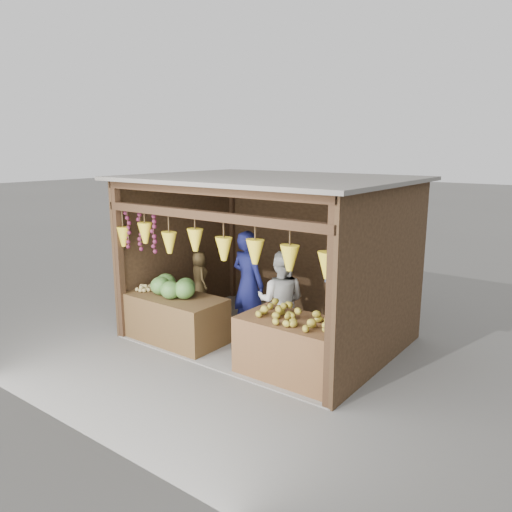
{
  "coord_description": "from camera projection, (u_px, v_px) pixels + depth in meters",
  "views": [
    {
      "loc": [
        4.57,
        -6.4,
        3.11
      ],
      "look_at": [
        -0.17,
        -0.1,
        1.38
      ],
      "focal_mm": 35.0,
      "sensor_mm": 36.0,
      "label": 1
    }
  ],
  "objects": [
    {
      "name": "mango_pile",
      "position": [
        294.0,
        313.0,
        6.68
      ],
      "size": [
        1.4,
        0.64,
        0.22
      ],
      "primitive_type": null,
      "color": "#BF7319",
      "rests_on": "counter_right"
    },
    {
      "name": "woman_standing",
      "position": [
        281.0,
        301.0,
        7.69
      ],
      "size": [
        0.93,
        0.83,
        1.57
      ],
      "primitive_type": "imported",
      "rotation": [
        0.0,
        0.0,
        3.52
      ],
      "color": "silver",
      "rests_on": "ground"
    },
    {
      "name": "tanfruit_pile",
      "position": [
        148.0,
        287.0,
        8.35
      ],
      "size": [
        0.34,
        0.4,
        0.13
      ],
      "primitive_type": null,
      "color": "tan",
      "rests_on": "counter_left"
    },
    {
      "name": "ground",
      "position": [
        268.0,
        337.0,
        8.35
      ],
      "size": [
        80.0,
        80.0,
        0.0
      ],
      "primitive_type": "plane",
      "color": "#514F49",
      "rests_on": "ground"
    },
    {
      "name": "back_shelf",
      "position": [
        361.0,
        280.0,
        8.55
      ],
      "size": [
        1.25,
        0.32,
        1.32
      ],
      "color": "#382314",
      "rests_on": "ground"
    },
    {
      "name": "stool",
      "position": [
        200.0,
        310.0,
        9.22
      ],
      "size": [
        0.33,
        0.33,
        0.3
      ],
      "primitive_type": "cube",
      "color": "black",
      "rests_on": "ground"
    },
    {
      "name": "vendor_seated",
      "position": [
        199.0,
        277.0,
        9.08
      ],
      "size": [
        0.56,
        0.49,
        0.96
      ],
      "primitive_type": "imported",
      "rotation": [
        0.0,
        0.0,
        2.63
      ],
      "color": "brown",
      "rests_on": "stool"
    },
    {
      "name": "stall_structure",
      "position": [
        265.0,
        239.0,
        7.98
      ],
      "size": [
        4.3,
        3.3,
        2.66
      ],
      "color": "slate",
      "rests_on": "ground"
    },
    {
      "name": "counter_right",
      "position": [
        293.0,
        348.0,
        6.83
      ],
      "size": [
        1.5,
        0.85,
        0.82
      ],
      "primitive_type": "cube",
      "color": "#4D3019",
      "rests_on": "ground"
    },
    {
      "name": "counter_left",
      "position": [
        174.0,
        318.0,
        8.15
      ],
      "size": [
        1.74,
        0.85,
        0.75
      ],
      "primitive_type": "cube",
      "color": "#4A3218",
      "rests_on": "ground"
    },
    {
      "name": "man_standing",
      "position": [
        248.0,
        284.0,
        8.28
      ],
      "size": [
        0.7,
        0.51,
        1.78
      ],
      "primitive_type": "imported",
      "rotation": [
        0.0,
        0.0,
        3.01
      ],
      "color": "#14174C",
      "rests_on": "ground"
    },
    {
      "name": "melon_pile",
      "position": [
        171.0,
        286.0,
        8.06
      ],
      "size": [
        1.0,
        0.5,
        0.32
      ],
      "primitive_type": null,
      "color": "#165416",
      "rests_on": "counter_left"
    }
  ]
}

